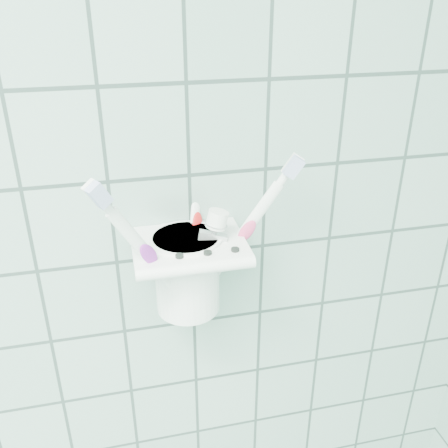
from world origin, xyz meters
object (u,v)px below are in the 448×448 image
Objects in this scene: toothbrush_blue at (187,235)px; toothbrush_pink at (188,226)px; toothbrush_orange at (196,219)px; cup at (187,270)px; holder_bracket at (189,247)px; toothpaste_tube at (195,254)px.

toothbrush_pink is at bearing 48.92° from toothbrush_blue.
cup is at bearing -143.91° from toothbrush_orange.
cup is 0.07m from toothbrush_orange.
holder_bracket is 1.31× the size of cup.
holder_bracket is 0.61× the size of toothbrush_pink.
toothpaste_tube is at bearing 17.59° from toothbrush_blue.
toothbrush_pink reaches higher than holder_bracket.
cup is 0.47× the size of toothbrush_pink.
toothbrush_orange is at bearing 41.27° from toothbrush_blue.
cup is 0.51× the size of toothbrush_blue.
toothbrush_orange is at bearing 24.79° from cup.
toothpaste_tube is (0.01, -0.01, -0.01)m from holder_bracket.
holder_bracket is 0.01m from toothpaste_tube.
holder_bracket is 0.03m from toothbrush_blue.
toothbrush_pink reaches higher than cup.
toothbrush_blue is at bearing -143.43° from toothbrush_pink.
holder_bracket is at bearing -60.84° from cup.
toothbrush_blue is at bearing -92.16° from cup.
toothpaste_tube is (0.01, 0.01, -0.03)m from toothbrush_blue.
toothbrush_orange is at bearing 27.39° from toothbrush_pink.
toothbrush_blue is at bearing -131.90° from toothpaste_tube.
toothpaste_tube reaches higher than cup.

